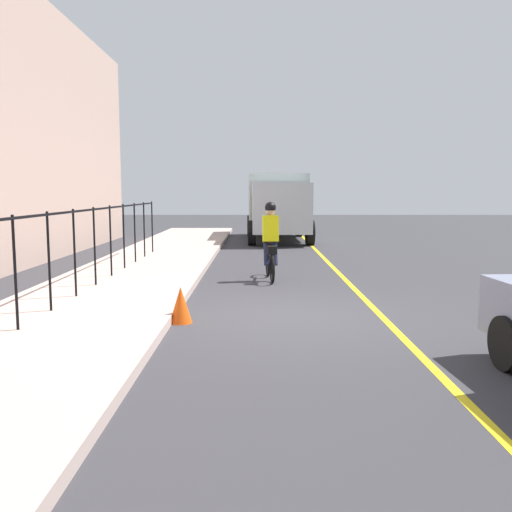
{
  "coord_description": "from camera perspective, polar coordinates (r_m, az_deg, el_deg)",
  "views": [
    {
      "loc": [
        -8.99,
        0.46,
        2.06
      ],
      "look_at": [
        0.09,
        0.49,
        1.0
      ],
      "focal_mm": 38.8,
      "sensor_mm": 36.0,
      "label": 1
    }
  ],
  "objects": [
    {
      "name": "lane_line_centre",
      "position": [
        9.45,
        12.83,
        -6.08
      ],
      "size": [
        36.0,
        0.12,
        0.01
      ],
      "primitive_type": "cube",
      "color": "yellow",
      "rests_on": "ground"
    },
    {
      "name": "traffic_cone_near",
      "position": [
        8.81,
        -7.77,
        -5.01
      ],
      "size": [
        0.36,
        0.36,
        0.58
      ],
      "primitive_type": "cone",
      "color": "#EE4D0E",
      "rests_on": "ground"
    },
    {
      "name": "iron_fence",
      "position": [
        10.57,
        -18.26,
        1.99
      ],
      "size": [
        14.93,
        0.04,
        1.6
      ],
      "color": "black",
      "rests_on": "sidewalk"
    },
    {
      "name": "box_truck_background",
      "position": [
        23.74,
        2.2,
        5.43
      ],
      "size": [
        6.76,
        2.67,
        2.78
      ],
      "rotation": [
        0.0,
        0.0,
        3.17
      ],
      "color": "#A7B8B5",
      "rests_on": "ground"
    },
    {
      "name": "ground_plane",
      "position": [
        9.24,
        3.04,
        -6.24
      ],
      "size": [
        80.0,
        80.0,
        0.0
      ],
      "primitive_type": "plane",
      "color": "#343337"
    },
    {
      "name": "sidewalk",
      "position": [
        9.67,
        -17.61,
        -5.51
      ],
      "size": [
        40.0,
        3.2,
        0.15
      ],
      "primitive_type": "cube",
      "color": "#B59D93",
      "rests_on": "ground"
    },
    {
      "name": "cyclist_lead",
      "position": [
        12.82,
        1.49,
        1.52
      ],
      "size": [
        1.71,
        0.38,
        1.83
      ],
      "rotation": [
        0.0,
        0.0,
        0.08
      ],
      "color": "black",
      "rests_on": "ground"
    }
  ]
}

